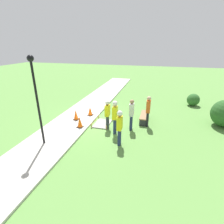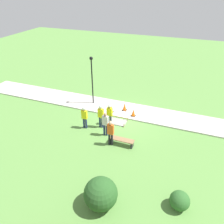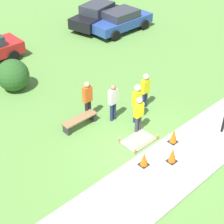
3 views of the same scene
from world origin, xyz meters
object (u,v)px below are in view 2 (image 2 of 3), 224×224
Objects in this scene: bystander_in_gray_shirt at (105,123)px; park_bench at (122,141)px; worker_trainee at (101,114)px; worker_assistant at (84,116)px; traffic_cone_far_patch at (125,107)px; traffic_cone_sidewalk_edge at (111,109)px; worker_supervisor at (110,113)px; traffic_cone_near_patch at (133,113)px; lamppost_near at (92,74)px; bystander_in_orange_shirt at (111,132)px.

park_bench is at bearing 156.54° from bystander_in_gray_shirt.
worker_assistant is at bearing 25.14° from worker_trainee.
traffic_cone_far_patch is 0.37× the size of worker_assistant.
worker_trainee reaches higher than bystander_in_gray_shirt.
worker_supervisor is (-0.45, 1.52, 0.59)m from traffic_cone_sidewalk_edge.
worker_trainee is (1.83, 2.16, 0.73)m from traffic_cone_near_patch.
lamppost_near is (4.08, -4.40, 2.44)m from park_bench.
traffic_cone_far_patch is 3.77m from lamppost_near.
traffic_cone_sidewalk_edge is 0.40× the size of park_bench.
traffic_cone_near_patch is at bearing -130.26° from worker_supervisor.
traffic_cone_sidewalk_edge is 0.16× the size of lamppost_near.
worker_supervisor is at bearing 135.13° from lamppost_near.
park_bench is (-2.04, 3.45, -0.10)m from traffic_cone_sidewalk_edge.
worker_supervisor is at bearing -129.90° from worker_trainee.
lamppost_near is at bearing -12.51° from traffic_cone_near_patch.
traffic_cone_far_patch is 3.85m from worker_assistant.
lamppost_near is at bearing -25.06° from traffic_cone_sidewalk_edge.
traffic_cone_near_patch is 3.23m from bystander_in_gray_shirt.
traffic_cone_far_patch is 0.16× the size of lamppost_near.
park_bench is 6.48m from lamppost_near.
worker_supervisor is 0.97× the size of worker_assistant.
bystander_in_orange_shirt reaches higher than traffic_cone_near_patch.
lamppost_near is at bearing -74.46° from worker_assistant.
traffic_cone_far_patch is at bearing -121.26° from worker_assistant.
worker_assistant is 0.95× the size of worker_trainee.
bystander_in_orange_shirt is at bearing 110.18° from traffic_cone_sidewalk_edge.
lamppost_near is (2.03, -3.02, 1.63)m from worker_trainee.
traffic_cone_far_patch is at bearing -108.41° from worker_trainee.
worker_supervisor is 0.92× the size of worker_trainee.
park_bench is 2.60m from worker_trainee.
traffic_cone_near_patch is 1.08m from traffic_cone_far_patch.
worker_trainee reaches higher than traffic_cone_sidewalk_edge.
traffic_cone_near_patch is 0.14× the size of lamppost_near.
traffic_cone_near_patch is 3.88m from bystander_in_orange_shirt.
worker_supervisor is at bearing -81.16° from bystander_in_gray_shirt.
traffic_cone_near_patch is 2.93m from worker_trainee.
traffic_cone_sidewalk_edge is at bearing -59.38° from park_bench.
worker_supervisor is at bearing 106.48° from traffic_cone_sidewalk_edge.
bystander_in_orange_shirt is at bearing 129.48° from bystander_in_gray_shirt.
lamppost_near reaches higher than bystander_in_orange_shirt.
lamppost_near is (3.86, -0.86, 2.36)m from traffic_cone_near_patch.
bystander_in_orange_shirt reaches higher than traffic_cone_far_patch.
traffic_cone_far_patch reaches higher than park_bench.
park_bench is 0.92× the size of worker_assistant.
traffic_cone_near_patch is at bearing -176.98° from traffic_cone_sidewalk_edge.
bystander_in_gray_shirt is at bearing -50.52° from bystander_in_orange_shirt.
lamppost_near is (2.95, -0.27, 2.33)m from traffic_cone_far_patch.
traffic_cone_far_patch is at bearing -74.71° from park_bench.
bystander_in_orange_shirt is 6.01m from lamppost_near.
bystander_in_gray_shirt reaches higher than worker_assistant.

